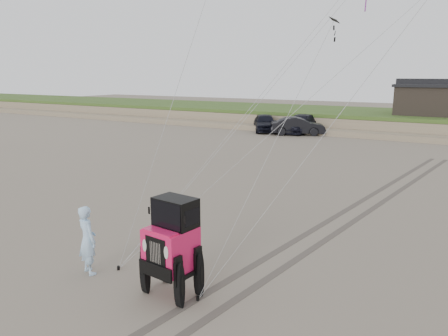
{
  "coord_description": "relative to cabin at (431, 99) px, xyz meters",
  "views": [
    {
      "loc": [
        6.06,
        -8.76,
        5.56
      ],
      "look_at": [
        -0.81,
        3.0,
        2.6
      ],
      "focal_mm": 35.0,
      "sensor_mm": 36.0,
      "label": 1
    }
  ],
  "objects": [
    {
      "name": "jeep",
      "position": [
        -2.27,
        -37.56,
        -2.22
      ],
      "size": [
        2.98,
        5.68,
        2.03
      ],
      "primitive_type": null,
      "rotation": [
        0.0,
        0.0,
        -0.12
      ],
      "color": "#E51856",
      "rests_on": "ground"
    },
    {
      "name": "cabin",
      "position": [
        0.0,
        0.0,
        0.0
      ],
      "size": [
        6.4,
        5.4,
        3.35
      ],
      "color": "black",
      "rests_on": "dune_ridge"
    },
    {
      "name": "man",
      "position": [
        -5.06,
        -37.75,
        -2.25
      ],
      "size": [
        0.84,
        0.69,
        1.98
      ],
      "primitive_type": "imported",
      "rotation": [
        0.0,
        0.0,
        2.8
      ],
      "color": "#95CAE6",
      "rests_on": "ground"
    },
    {
      "name": "stake_main",
      "position": [
        -4.48,
        -37.2,
        -3.18
      ],
      "size": [
        0.08,
        0.08,
        0.12
      ],
      "primitive_type": "cylinder",
      "color": "black",
      "rests_on": "ground"
    },
    {
      "name": "truck_b",
      "position": [
        -10.27,
        -7.76,
        -2.42
      ],
      "size": [
        5.21,
        3.62,
        1.63
      ],
      "primitive_type": "imported",
      "rotation": [
        0.0,
        0.0,
        2.0
      ],
      "color": "black",
      "rests_on": "ground"
    },
    {
      "name": "stake_aux",
      "position": [
        -1.52,
        -37.51,
        -3.18
      ],
      "size": [
        0.08,
        0.08,
        0.12
      ],
      "primitive_type": "cylinder",
      "color": "black",
      "rests_on": "ground"
    },
    {
      "name": "ground",
      "position": [
        -2.0,
        -37.0,
        -3.24
      ],
      "size": [
        160.0,
        160.0,
        0.0
      ],
      "primitive_type": "plane",
      "color": "#6B6054",
      "rests_on": "ground"
    },
    {
      "name": "tire_tracks",
      "position": [
        0.0,
        -29.0,
        -3.23
      ],
      "size": [
        5.22,
        29.74,
        0.01
      ],
      "color": "#4C443D",
      "rests_on": "ground"
    },
    {
      "name": "truck_a",
      "position": [
        -13.92,
        -7.06,
        -2.38
      ],
      "size": [
        4.28,
        5.37,
        1.72
      ],
      "primitive_type": "imported",
      "rotation": [
        0.0,
        0.0,
        0.53
      ],
      "color": "black",
      "rests_on": "ground"
    },
    {
      "name": "dune_ridge",
      "position": [
        -2.0,
        0.5,
        -2.42
      ],
      "size": [
        160.0,
        14.25,
        1.73
      ],
      "color": "#7A6B54",
      "rests_on": "ground"
    },
    {
      "name": "truck_c",
      "position": [
        -10.61,
        -6.06,
        -2.39
      ],
      "size": [
        2.74,
        5.98,
        1.7
      ],
      "primitive_type": "imported",
      "rotation": [
        0.0,
        0.0,
        -0.06
      ],
      "color": "black",
      "rests_on": "ground"
    }
  ]
}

